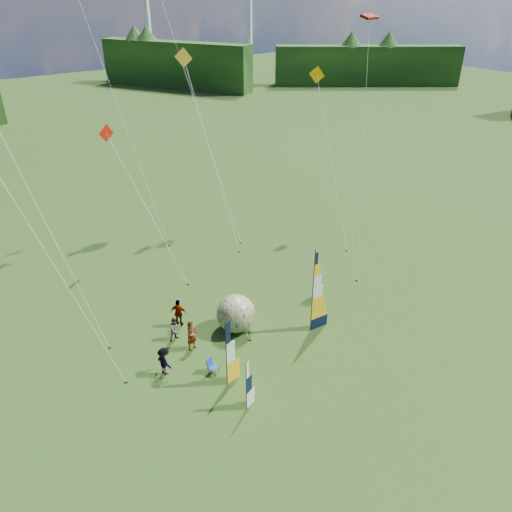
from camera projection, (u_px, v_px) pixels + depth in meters
ground at (314, 363)px, 28.08m from camera, size 220.00×220.00×0.00m
treeline_ring at (318, 304)px, 26.15m from camera, size 210.00×210.00×8.00m
turbine_left at (250, 0)px, 124.19m from camera, size 8.00×1.20×30.00m
turbine_right at (146, 1)px, 115.27m from camera, size 8.00×1.20×30.00m
feather_banner_main at (313, 294)px, 29.37m from camera, size 1.46×0.28×5.42m
side_banner_left at (226, 355)px, 25.60m from camera, size 1.10×0.20×4.00m
side_banner_far at (246, 387)px, 24.31m from camera, size 0.88×0.35×2.96m
bol_inflatable at (236, 314)px, 30.22m from camera, size 3.01×3.01×2.36m
spectator_a at (192, 336)px, 28.71m from camera, size 0.75×0.56×1.88m
spectator_b at (175, 329)px, 29.57m from camera, size 0.75×0.40×1.52m
spectator_c at (164, 361)px, 26.91m from camera, size 0.58×1.14×1.69m
spectator_d at (179, 313)px, 30.69m from camera, size 1.01×1.15×1.87m
camp_chair at (213, 366)px, 27.12m from camera, size 0.71×0.71×0.94m
kite_whale at (196, 99)px, 40.40m from camera, size 6.45×15.92×21.05m
kite_rainbow_delta at (44, 208)px, 27.28m from camera, size 10.58×13.11×15.89m
kite_parafoil at (364, 142)px, 34.41m from camera, size 7.85×8.22×18.28m
small_kite_red at (146, 201)px, 35.13m from camera, size 7.17×10.83×10.56m
small_kite_orange at (211, 146)px, 39.50m from camera, size 4.26×11.73×14.85m
small_kite_yellow at (332, 155)px, 39.74m from camera, size 7.42×10.65×13.46m
small_kite_pink at (28, 217)px, 23.89m from camera, size 9.96×11.87×17.90m
small_kite_green at (118, 101)px, 38.81m from camera, size 3.96×13.48×21.37m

